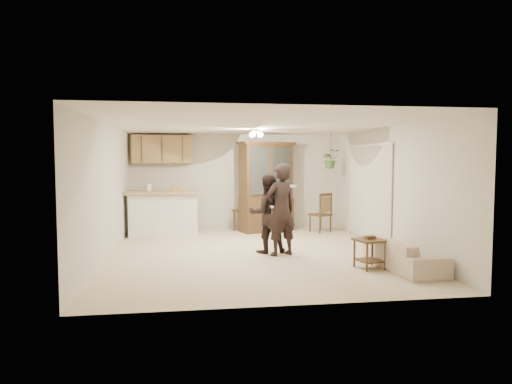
{
  "coord_description": "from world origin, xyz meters",
  "views": [
    {
      "loc": [
        -1.24,
        -8.73,
        1.82
      ],
      "look_at": [
        0.1,
        0.4,
        1.18
      ],
      "focal_mm": 32.0,
      "sensor_mm": 36.0,
      "label": 1
    }
  ],
  "objects": [
    {
      "name": "china_hutch",
      "position": [
        0.71,
        2.72,
        1.13
      ],
      "size": [
        1.55,
        1.01,
        2.28
      ],
      "rotation": [
        0.0,
        0.0,
        0.34
      ],
      "color": "#372514",
      "rests_on": "floor"
    },
    {
      "name": "wall_left",
      "position": [
        -2.75,
        0.0,
        1.25
      ],
      "size": [
        0.02,
        6.5,
        2.5
      ],
      "primitive_type": "cube",
      "color": "beige",
      "rests_on": "ground"
    },
    {
      "name": "chair_hutch_right",
      "position": [
        2.05,
        2.4,
        0.28
      ],
      "size": [
        0.59,
        0.59,
        1.0
      ],
      "rotation": [
        0.0,
        0.0,
        3.61
      ],
      "color": "#372514",
      "rests_on": "floor"
    },
    {
      "name": "chair_hutch_left",
      "position": [
        0.2,
        2.84,
        0.34
      ],
      "size": [
        0.73,
        0.73,
        1.19
      ],
      "rotation": [
        0.0,
        0.0,
        -0.96
      ],
      "color": "#372514",
      "rests_on": "floor"
    },
    {
      "name": "plant_cord",
      "position": [
        2.3,
        2.4,
        2.17
      ],
      "size": [
        0.01,
        0.01,
        0.65
      ],
      "primitive_type": "cylinder",
      "color": "#29231E",
      "rests_on": "ceiling"
    },
    {
      "name": "wall_front",
      "position": [
        0.0,
        -3.25,
        1.25
      ],
      "size": [
        5.5,
        0.02,
        2.5
      ],
      "primitive_type": "cube",
      "color": "beige",
      "rests_on": "ground"
    },
    {
      "name": "side_table",
      "position": [
        1.76,
        -1.52,
        0.26
      ],
      "size": [
        0.55,
        0.55,
        0.56
      ],
      "rotation": [
        0.0,
        0.0,
        0.23
      ],
      "color": "#372514",
      "rests_on": "floor"
    },
    {
      "name": "controller_adult",
      "position": [
        0.64,
        -0.63,
        1.35
      ],
      "size": [
        0.1,
        0.16,
        0.05
      ],
      "primitive_type": "cube",
      "rotation": [
        0.0,
        0.0,
        3.52
      ],
      "color": "silver",
      "rests_on": "adult"
    },
    {
      "name": "adult",
      "position": [
        0.49,
        -0.25,
        0.9
      ],
      "size": [
        0.77,
        0.64,
        1.8
      ],
      "primitive_type": "imported",
      "rotation": [
        0.0,
        0.0,
        3.52
      ],
      "color": "black",
      "rests_on": "floor"
    },
    {
      "name": "wall_right",
      "position": [
        2.75,
        0.0,
        1.25
      ],
      "size": [
        0.02,
        6.5,
        2.5
      ],
      "primitive_type": "cube",
      "color": "beige",
      "rests_on": "ground"
    },
    {
      "name": "controller_child",
      "position": [
        0.3,
        -0.31,
        0.94
      ],
      "size": [
        0.05,
        0.14,
        0.04
      ],
      "primitive_type": "cube",
      "rotation": [
        0.0,
        0.0,
        3.23
      ],
      "color": "silver",
      "rests_on": "child"
    },
    {
      "name": "ceiling",
      "position": [
        0.0,
        0.0,
        2.5
      ],
      "size": [
        5.5,
        6.5,
        0.02
      ],
      "primitive_type": "cube",
      "color": "white",
      "rests_on": "wall_back"
    },
    {
      "name": "ceiling_fixture",
      "position": [
        0.2,
        1.2,
        2.4
      ],
      "size": [
        0.36,
        0.36,
        0.2
      ],
      "primitive_type": null,
      "color": "beige",
      "rests_on": "ceiling"
    },
    {
      "name": "sofa",
      "position": [
        2.3,
        -1.64,
        0.37
      ],
      "size": [
        0.83,
        1.91,
        0.73
      ],
      "primitive_type": "imported",
      "rotation": [
        0.0,
        0.0,
        1.62
      ],
      "color": "beige",
      "rests_on": "floor"
    },
    {
      "name": "child",
      "position": [
        0.27,
        0.05,
        0.68
      ],
      "size": [
        0.7,
        0.57,
        1.35
      ],
      "primitive_type": "imported",
      "rotation": [
        0.0,
        0.0,
        3.23
      ],
      "color": "black",
      "rests_on": "floor"
    },
    {
      "name": "hanging_plant",
      "position": [
        2.3,
        2.4,
        1.85
      ],
      "size": [
        0.43,
        0.37,
        0.48
      ],
      "primitive_type": "imported",
      "color": "#355B24",
      "rests_on": "ceiling"
    },
    {
      "name": "upper_cabinets",
      "position": [
        -1.9,
        3.07,
        2.1
      ],
      "size": [
        1.5,
        0.34,
        0.7
      ],
      "primitive_type": "cube",
      "color": "olive",
      "rests_on": "wall_back"
    },
    {
      "name": "floor",
      "position": [
        0.0,
        0.0,
        0.0
      ],
      "size": [
        6.5,
        6.5,
        0.0
      ],
      "primitive_type": "plane",
      "color": "beige",
      "rests_on": "ground"
    },
    {
      "name": "chair_bar",
      "position": [
        -2.13,
        2.68,
        0.26
      ],
      "size": [
        0.46,
        0.46,
        0.94
      ],
      "rotation": [
        0.0,
        0.0,
        0.13
      ],
      "color": "#372514",
      "rests_on": "floor"
    },
    {
      "name": "vertical_blinds",
      "position": [
        2.71,
        0.9,
        1.1
      ],
      "size": [
        0.06,
        2.3,
        2.1
      ],
      "primitive_type": null,
      "color": "beige",
      "rests_on": "wall_right"
    },
    {
      "name": "breakfast_bar",
      "position": [
        -1.85,
        2.35,
        0.5
      ],
      "size": [
        1.6,
        0.55,
        1.0
      ],
      "primitive_type": "cube",
      "color": "white",
      "rests_on": "floor"
    },
    {
      "name": "bar_top",
      "position": [
        -1.85,
        2.35,
        1.05
      ],
      "size": [
        1.75,
        0.7,
        0.08
      ],
      "primitive_type": "cube",
      "color": "tan",
      "rests_on": "breakfast_bar"
    },
    {
      "name": "wall_back",
      "position": [
        0.0,
        3.25,
        1.25
      ],
      "size": [
        5.5,
        0.02,
        2.5
      ],
      "primitive_type": "cube",
      "color": "beige",
      "rests_on": "ground"
    }
  ]
}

